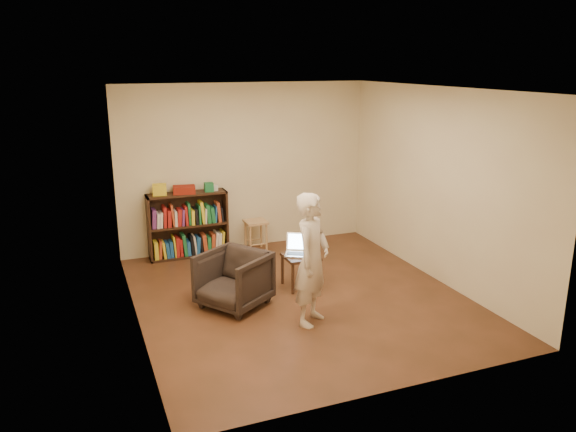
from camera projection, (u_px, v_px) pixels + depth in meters
name	position (u px, v px, depth m)	size (l,w,h in m)	color
floor	(299.00, 297.00, 7.16)	(4.50, 4.50, 0.00)	#3F2514
ceiling	(301.00, 89.00, 6.46)	(4.50, 4.50, 0.00)	silver
wall_back	(245.00, 167.00, 8.83)	(4.00, 4.00, 0.00)	beige
wall_left	(131.00, 214.00, 6.11)	(4.50, 4.50, 0.00)	beige
wall_right	(438.00, 186.00, 7.51)	(4.50, 4.50, 0.00)	beige
bookshelf	(188.00, 228.00, 8.58)	(1.20, 0.30, 1.00)	black
box_yellow	(160.00, 190.00, 8.26)	(0.20, 0.15, 0.16)	yellow
red_cloth	(184.00, 190.00, 8.38)	(0.32, 0.24, 0.11)	maroon
box_green	(209.00, 187.00, 8.49)	(0.13, 0.13, 0.13)	#1C6B38
box_white	(215.00, 188.00, 8.56)	(0.10, 0.10, 0.08)	silver
stool	(256.00, 226.00, 8.84)	(0.34, 0.34, 0.49)	tan
armchair	(234.00, 280.00, 6.83)	(0.73, 0.76, 0.69)	black
side_table	(301.00, 261.00, 7.40)	(0.43, 0.43, 0.44)	black
laptop	(299.00, 249.00, 7.43)	(0.47, 0.47, 0.25)	silver
person	(312.00, 259.00, 6.29)	(0.56, 0.37, 1.53)	beige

